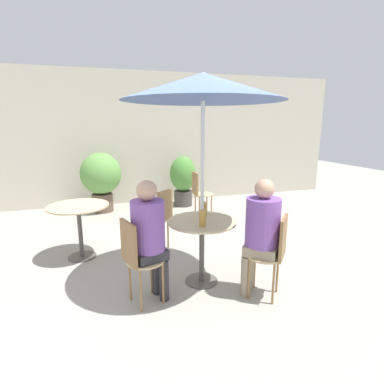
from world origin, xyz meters
TOP-DOWN VIEW (x-y plane):
  - ground_plane at (0.00, 0.00)m, footprint 20.00×20.00m
  - storefront_wall at (0.00, 4.02)m, footprint 10.00×0.06m
  - cafe_table_near at (0.22, 0.02)m, footprint 0.78×0.78m
  - cafe_table_far at (-1.19, 1.13)m, footprint 0.82×0.82m
  - bistro_chair_0 at (-0.55, -0.25)m, footprint 0.43×0.41m
  - bistro_chair_1 at (0.83, -0.52)m, footprint 0.45×0.44m
  - bistro_chair_2 at (-0.07, 1.06)m, footprint 0.45×0.45m
  - bistro_chair_3 at (0.96, 2.43)m, footprint 0.39×0.39m
  - seated_person_0 at (-0.42, -0.20)m, footprint 0.40×0.38m
  - seated_person_1 at (0.72, -0.42)m, footprint 0.46×0.45m
  - beer_glass_0 at (0.30, 0.19)m, footprint 0.07×0.07m
  - beer_glass_1 at (0.16, -0.17)m, footprint 0.07×0.07m
  - potted_plant_0 at (-0.89, 3.43)m, footprint 0.84×0.84m
  - potted_plant_1 at (0.89, 3.40)m, footprint 0.59×0.59m
  - umbrella at (0.22, 0.02)m, footprint 1.71×1.71m

SIDE VIEW (x-z plane):
  - ground_plane at x=0.00m, z-range 0.00..0.00m
  - bistro_chair_0 at x=-0.55m, z-range 0.10..1.02m
  - bistro_chair_1 at x=0.83m, z-range 0.10..1.02m
  - bistro_chair_2 at x=-0.07m, z-range 0.10..1.02m
  - bistro_chair_3 at x=0.96m, z-range 0.10..1.02m
  - cafe_table_near at x=0.22m, z-range 0.22..0.97m
  - cafe_table_far at x=-1.19m, z-range 0.23..0.98m
  - potted_plant_1 at x=0.89m, z-range 0.07..1.20m
  - potted_plant_0 at x=-0.89m, z-range 0.13..1.38m
  - seated_person_1 at x=0.72m, z-range 0.12..1.41m
  - seated_person_0 at x=-0.42m, z-range 0.12..1.43m
  - beer_glass_0 at x=0.30m, z-range 0.76..0.93m
  - beer_glass_1 at x=0.16m, z-range 0.76..0.94m
  - storefront_wall at x=0.00m, z-range 0.00..3.00m
  - umbrella at x=0.22m, z-range 1.03..3.38m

